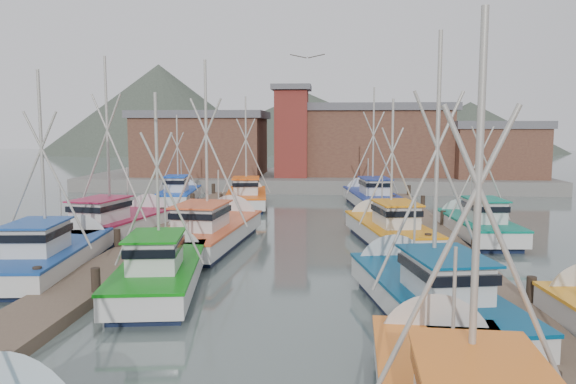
# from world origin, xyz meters

# --- Properties ---
(ground) EXTENTS (260.00, 260.00, 0.00)m
(ground) POSITION_xyz_m (0.00, 0.00, 0.00)
(ground) COLOR #52625E
(ground) RESTS_ON ground
(dock_left) EXTENTS (2.30, 46.00, 1.50)m
(dock_left) POSITION_xyz_m (-7.00, 4.04, 0.21)
(dock_left) COLOR brown
(dock_left) RESTS_ON ground
(dock_right) EXTENTS (2.30, 46.00, 1.50)m
(dock_right) POSITION_xyz_m (7.00, 4.04, 0.21)
(dock_right) COLOR brown
(dock_right) RESTS_ON ground
(quay) EXTENTS (44.00, 16.00, 1.20)m
(quay) POSITION_xyz_m (0.00, 37.00, 0.60)
(quay) COLOR slate
(quay) RESTS_ON ground
(shed_left) EXTENTS (12.72, 8.48, 6.20)m
(shed_left) POSITION_xyz_m (-11.00, 35.00, 4.34)
(shed_left) COLOR brown
(shed_left) RESTS_ON quay
(shed_center) EXTENTS (14.84, 9.54, 6.90)m
(shed_center) POSITION_xyz_m (6.00, 37.00, 4.69)
(shed_center) COLOR brown
(shed_center) RESTS_ON quay
(shed_right) EXTENTS (8.48, 6.36, 5.20)m
(shed_right) POSITION_xyz_m (17.00, 34.00, 3.84)
(shed_right) COLOR brown
(shed_right) RESTS_ON quay
(lookout_tower) EXTENTS (3.60, 3.60, 8.50)m
(lookout_tower) POSITION_xyz_m (-2.00, 33.00, 5.55)
(lookout_tower) COLOR maroon
(lookout_tower) RESTS_ON quay
(distant_hills) EXTENTS (175.00, 140.00, 42.00)m
(distant_hills) POSITION_xyz_m (-12.76, 122.59, 0.00)
(distant_hills) COLOR #4A5446
(distant_hills) RESTS_ON ground
(boat_4) EXTENTS (3.69, 8.59, 7.65)m
(boat_4) POSITION_xyz_m (-4.29, -0.19, 0.68)
(boat_4) COLOR #0F1834
(boat_4) RESTS_ON ground
(boat_5) EXTENTS (4.58, 9.68, 9.37)m
(boat_5) POSITION_xyz_m (4.67, -2.26, 0.68)
(boat_5) COLOR #0F1834
(boat_5) RESTS_ON ground
(boat_6) EXTENTS (3.63, 9.12, 8.75)m
(boat_6) POSITION_xyz_m (-9.49, 2.01, 0.68)
(boat_6) COLOR #0F1834
(boat_6) RESTS_ON ground
(boat_8) EXTENTS (4.06, 10.41, 9.95)m
(boat_8) POSITION_xyz_m (-4.17, 7.80, 0.68)
(boat_8) COLOR #0F1834
(boat_8) RESTS_ON ground
(boat_9) EXTENTS (4.25, 9.14, 7.94)m
(boat_9) POSITION_xyz_m (4.58, 8.82, 0.68)
(boat_9) COLOR #0F1834
(boat_9) RESTS_ON ground
(boat_10) EXTENTS (4.52, 9.89, 10.26)m
(boat_10) POSITION_xyz_m (-9.59, 9.24, 0.69)
(boat_10) COLOR #0F1834
(boat_10) RESTS_ON ground
(boat_11) EXTENTS (3.22, 8.27, 7.92)m
(boat_11) POSITION_xyz_m (9.35, 10.41, 0.68)
(boat_11) COLOR #0F1834
(boat_11) RESTS_ON ground
(boat_12) EXTENTS (3.85, 9.26, 8.80)m
(boat_12) POSITION_xyz_m (-4.53, 21.48, 0.68)
(boat_12) COLOR #0F1834
(boat_12) RESTS_ON ground
(boat_13) EXTENTS (4.08, 9.61, 9.50)m
(boat_13) POSITION_xyz_m (4.65, 22.06, 0.68)
(boat_13) COLOR #0F1834
(boat_13) RESTS_ON ground
(boat_14) EXTENTS (3.10, 8.02, 7.34)m
(boat_14) POSITION_xyz_m (-9.84, 22.37, 0.68)
(boat_14) COLOR #0F1834
(boat_14) RESTS_ON ground
(gull_far) EXTENTS (1.54, 0.60, 0.24)m
(gull_far) POSITION_xyz_m (0.65, 5.60, 8.91)
(gull_far) COLOR slate
(gull_far) RESTS_ON ground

